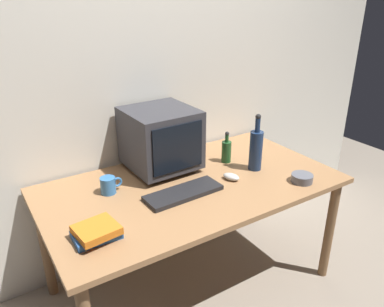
{
  "coord_description": "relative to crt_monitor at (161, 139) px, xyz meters",
  "views": [
    {
      "loc": [
        -1.0,
        -1.57,
        1.7
      ],
      "look_at": [
        0.0,
        0.0,
        0.89
      ],
      "focal_mm": 35.27,
      "sensor_mm": 36.0,
      "label": 1
    }
  ],
  "objects": [
    {
      "name": "ground_plane",
      "position": [
        0.05,
        -0.25,
        -0.9
      ],
      "size": [
        6.0,
        6.0,
        0.0
      ],
      "primitive_type": "plane",
      "color": "gray"
    },
    {
      "name": "back_wall",
      "position": [
        0.05,
        0.25,
        0.35
      ],
      "size": [
        4.0,
        0.08,
        2.5
      ],
      "primitive_type": "cube",
      "color": "silver",
      "rests_on": "ground"
    },
    {
      "name": "desk",
      "position": [
        0.05,
        -0.25,
        -0.27
      ],
      "size": [
        1.64,
        0.9,
        0.71
      ],
      "color": "#9E7047",
      "rests_on": "ground"
    },
    {
      "name": "crt_monitor",
      "position": [
        0.0,
        0.0,
        0.0
      ],
      "size": [
        0.39,
        0.4,
        0.37
      ],
      "color": "#333338",
      "rests_on": "desk"
    },
    {
      "name": "keyboard",
      "position": [
        -0.05,
        -0.34,
        -0.18
      ],
      "size": [
        0.42,
        0.16,
        0.02
      ],
      "primitive_type": "cube",
      "rotation": [
        0.0,
        0.0,
        0.03
      ],
      "color": "black",
      "rests_on": "desk"
    },
    {
      "name": "computer_mouse",
      "position": [
        0.26,
        -0.34,
        -0.17
      ],
      "size": [
        0.09,
        0.11,
        0.04
      ],
      "primitive_type": "ellipsoid",
      "rotation": [
        0.0,
        0.0,
        0.37
      ],
      "color": "beige",
      "rests_on": "desk"
    },
    {
      "name": "bottle_tall",
      "position": [
        0.47,
        -0.3,
        -0.06
      ],
      "size": [
        0.08,
        0.08,
        0.35
      ],
      "color": "navy",
      "rests_on": "desk"
    },
    {
      "name": "bottle_short",
      "position": [
        0.39,
        -0.13,
        -0.12
      ],
      "size": [
        0.06,
        0.06,
        0.2
      ],
      "color": "#1E4C23",
      "rests_on": "desk"
    },
    {
      "name": "book_stack",
      "position": [
        -0.57,
        -0.46,
        -0.16
      ],
      "size": [
        0.2,
        0.18,
        0.06
      ],
      "color": "#28569E",
      "rests_on": "desk"
    },
    {
      "name": "mug",
      "position": [
        -0.37,
        -0.11,
        -0.15
      ],
      "size": [
        0.12,
        0.08,
        0.09
      ],
      "color": "#3370B2",
      "rests_on": "desk"
    },
    {
      "name": "cd_spindle",
      "position": [
        0.58,
        -0.57,
        -0.17
      ],
      "size": [
        0.12,
        0.12,
        0.04
      ],
      "primitive_type": "cylinder",
      "color": "#595B66",
      "rests_on": "desk"
    }
  ]
}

